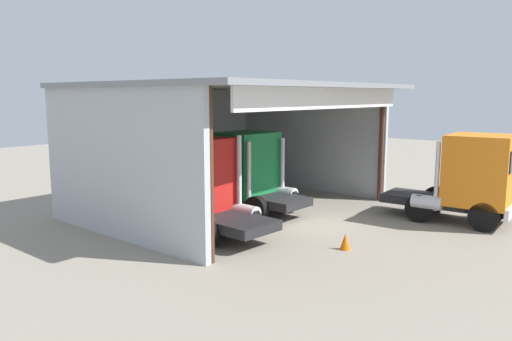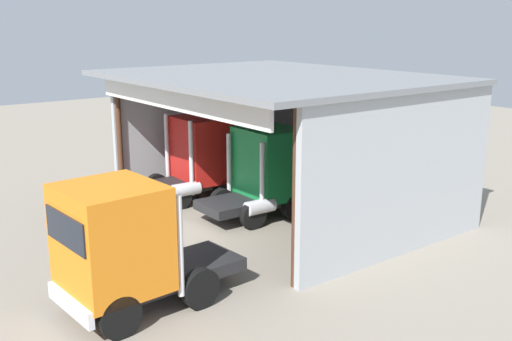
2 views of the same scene
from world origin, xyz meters
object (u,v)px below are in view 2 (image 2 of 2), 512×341
object	(u,v)px
truck_green_center_left_bay	(265,171)
traffic_cone	(103,224)
truck_red_right_bay	(200,156)
tool_cart	(396,202)
truck_orange_left_bay	(122,246)
oil_drum	(419,205)

from	to	relation	value
truck_green_center_left_bay	traffic_cone	distance (m)	6.60
truck_red_right_bay	tool_cart	distance (m)	8.71
truck_green_center_left_bay	truck_orange_left_bay	size ratio (longest dim) A/B	0.81
truck_green_center_left_bay	traffic_cone	bearing A→B (deg)	-108.05
tool_cart	traffic_cone	bearing A→B (deg)	-116.79
truck_red_right_bay	truck_green_center_left_bay	size ratio (longest dim) A/B	1.18
truck_orange_left_bay	truck_green_center_left_bay	bearing A→B (deg)	-65.76
truck_red_right_bay	traffic_cone	bearing A→B (deg)	-69.81
truck_green_center_left_bay	traffic_cone	size ratio (longest dim) A/B	7.55
truck_red_right_bay	tool_cart	xyz separation A→B (m)	(6.93, 5.09, -1.38)
truck_green_center_left_bay	tool_cart	bearing A→B (deg)	56.05
truck_green_center_left_bay	tool_cart	distance (m)	5.58
truck_green_center_left_bay	traffic_cone	world-z (taller)	truck_green_center_left_bay
truck_orange_left_bay	traffic_cone	distance (m)	6.95
traffic_cone	truck_green_center_left_bay	bearing A→B (deg)	70.48
tool_cart	oil_drum	bearing A→B (deg)	31.13
truck_orange_left_bay	tool_cart	distance (m)	12.71
truck_orange_left_bay	tool_cart	world-z (taller)	truck_orange_left_bay
truck_red_right_bay	tool_cart	world-z (taller)	truck_red_right_bay
truck_red_right_bay	oil_drum	distance (m)	9.61
traffic_cone	truck_orange_left_bay	bearing A→B (deg)	-18.44
truck_green_center_left_bay	tool_cart	size ratio (longest dim) A/B	4.23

